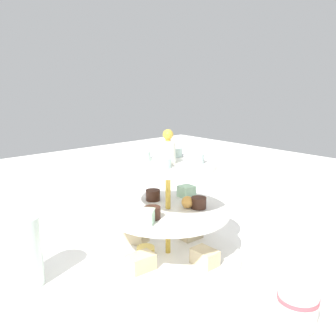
{
  "coord_description": "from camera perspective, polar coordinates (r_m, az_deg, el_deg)",
  "views": [
    {
      "loc": [
        0.45,
        0.5,
        0.35
      ],
      "look_at": [
        0.0,
        0.0,
        0.18
      ],
      "focal_mm": 39.23,
      "sensor_mm": 36.0,
      "label": 1
    }
  ],
  "objects": [
    {
      "name": "water_glass_short_left",
      "position": [
        0.72,
        21.55,
        -13.26
      ],
      "size": [
        0.06,
        0.06,
        0.07
      ],
      "primitive_type": "cylinder",
      "color": "silver",
      "rests_on": "ground_plane"
    },
    {
      "name": "butter_knife_left",
      "position": [
        1.03,
        -9.49,
        -6.39
      ],
      "size": [
        0.17,
        0.05,
        0.0
      ],
      "primitive_type": "cube",
      "rotation": [
        0.0,
        0.0,
        6.07
      ],
      "color": "silver",
      "rests_on": "ground_plane"
    },
    {
      "name": "ground_plane",
      "position": [
        0.76,
        0.0,
        -13.65
      ],
      "size": [
        2.4,
        2.4,
        0.0
      ],
      "primitive_type": "plane",
      "color": "white"
    },
    {
      "name": "tiered_serving_stand",
      "position": [
        0.73,
        -0.02,
        -8.1
      ],
      "size": [
        0.29,
        0.29,
        0.26
      ],
      "color": "white",
      "rests_on": "ground_plane"
    },
    {
      "name": "water_glass_tall_right",
      "position": [
        0.69,
        -21.77,
        -11.94
      ],
      "size": [
        0.07,
        0.07,
        0.12
      ],
      "primitive_type": "cylinder",
      "color": "silver",
      "rests_on": "ground_plane"
    },
    {
      "name": "teacup_with_saucer",
      "position": [
        0.59,
        19.4,
        -20.33
      ],
      "size": [
        0.09,
        0.09,
        0.05
      ],
      "color": "white",
      "rests_on": "ground_plane"
    }
  ]
}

